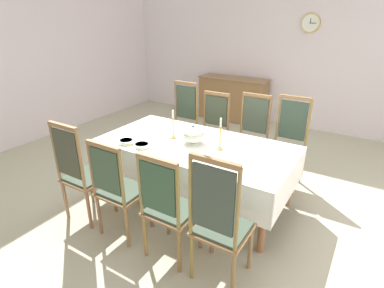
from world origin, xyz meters
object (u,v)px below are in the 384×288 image
object	(u,v)px
bowl_near_right	(203,130)
spoon_secondary	(196,129)
bowl_far_left	(126,141)
chair_south_d	(219,221)
soup_tureen	(193,134)
candlestick_west	(173,127)
sideboard	(233,99)
chair_north_d	(288,142)
bowl_near_left	(142,145)
chair_north_b	(212,129)
chair_north_c	(251,135)
chair_south_b	(118,187)
chair_north_a	(182,121)
candlestick_east	(220,137)
chair_south_c	(168,206)
dining_table	(196,149)
chair_south_a	(81,172)
mounted_clock	(311,23)
spoon_primary	(135,144)

from	to	relation	value
bowl_near_right	spoon_secondary	world-z (taller)	bowl_near_right
bowl_far_left	spoon_secondary	size ratio (longest dim) A/B	1.01
chair_south_d	soup_tureen	world-z (taller)	chair_south_d
soup_tureen	candlestick_west	size ratio (longest dim) A/B	0.76
candlestick_west	sideboard	distance (m)	3.14
chair_north_d	bowl_near_left	world-z (taller)	chair_north_d
chair_south_d	candlestick_west	world-z (taller)	chair_south_d
chair_north_b	chair_north_c	size ratio (longest dim) A/B	0.95
chair_south_b	chair_south_d	size ratio (longest dim) A/B	0.88
chair_south_d	spoon_secondary	xyz separation A→B (m)	(-1.05, 1.39, 0.15)
chair_north_c	spoon_secondary	distance (m)	0.79
chair_north_a	bowl_near_right	xyz separation A→B (m)	(0.71, -0.58, 0.17)
candlestick_west	candlestick_east	world-z (taller)	candlestick_east
chair_north_b	candlestick_west	xyz separation A→B (m)	(-0.01, -0.96, 0.32)
chair_north_a	spoon_secondary	size ratio (longest dim) A/B	6.73
candlestick_east	bowl_near_right	xyz separation A→B (m)	(-0.44, 0.39, -0.13)
spoon_secondary	bowl_far_left	bearing A→B (deg)	-133.30
chair_north_a	chair_north_d	world-z (taller)	chair_north_a
candlestick_west	chair_south_c	bearing A→B (deg)	-57.62
bowl_far_left	spoon_secondary	bearing A→B (deg)	62.11
chair_north_b	chair_south_c	world-z (taller)	chair_south_c
dining_table	bowl_far_left	xyz separation A→B (m)	(-0.68, -0.42, 0.10)
chair_south_d	chair_north_c	bearing A→B (deg)	104.65
candlestick_west	candlestick_east	size ratio (longest dim) A/B	0.97
chair_south_c	candlestick_east	xyz separation A→B (m)	(0.01, 0.96, 0.33)
candlestick_east	bowl_near_left	distance (m)	0.88
chair_south_a	chair_north_b	world-z (taller)	chair_south_a
chair_north_a	candlestick_west	size ratio (longest dim) A/B	3.33
chair_north_c	bowl_far_left	size ratio (longest dim) A/B	6.47
chair_south_c	spoon_secondary	xyz separation A→B (m)	(-0.54, 1.38, 0.19)
chair_south_a	sideboard	xyz separation A→B (m)	(-0.09, 4.02, -0.13)
candlestick_east	mounted_clock	bearing A→B (deg)	88.54
chair_south_a	candlestick_east	distance (m)	1.53
dining_table	soup_tureen	size ratio (longest dim) A/B	8.29
candlestick_east	spoon_secondary	size ratio (longest dim) A/B	2.08
candlestick_west	mounted_clock	xyz separation A→B (m)	(0.71, 3.29, 1.08)
chair_north_d	soup_tureen	bearing A→B (deg)	49.13
soup_tureen	chair_south_c	bearing A→B (deg)	-70.97
bowl_near_right	chair_south_b	bearing A→B (deg)	-97.41
bowl_near_right	bowl_far_left	distance (m)	0.98
chair_south_d	dining_table	bearing A→B (deg)	129.73
chair_north_a	sideboard	distance (m)	2.08
bowl_far_left	chair_north_d	bearing A→B (deg)	42.97
chair_south_b	bowl_far_left	bearing A→B (deg)	124.82
candlestick_west	bowl_near_left	bearing A→B (deg)	-110.05
chair_north_b	candlestick_east	bearing A→B (deg)	122.39
soup_tureen	candlestick_west	world-z (taller)	candlestick_west
chair_north_a	chair_north_b	size ratio (longest dim) A/B	1.09
bowl_near_left	bowl_far_left	xyz separation A→B (m)	(-0.22, -0.01, 0.00)
spoon_primary	mounted_clock	size ratio (longest dim) A/B	0.55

